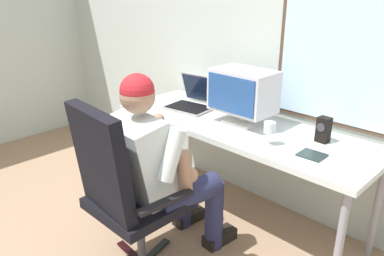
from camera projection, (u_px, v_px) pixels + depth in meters
wall_rear at (308, 44)px, 2.53m from camera, size 5.91×0.08×2.53m
desk at (239, 132)px, 2.64m from camera, size 1.89×0.65×0.73m
office_chair at (120, 186)px, 2.10m from camera, size 0.60×0.56×1.07m
person_seated at (160, 166)px, 2.25m from camera, size 0.55×0.79×1.21m
crt_monitor at (243, 91)px, 2.57m from camera, size 0.42×0.28×0.37m
laptop at (195, 99)px, 2.97m from camera, size 0.38×0.37×0.25m
wine_glass at (270, 129)px, 2.26m from camera, size 0.07×0.07×0.14m
desk_speaker at (323, 130)px, 2.31m from camera, size 0.08×0.07×0.16m
cd_case at (312, 155)px, 2.15m from camera, size 0.14×0.13×0.01m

